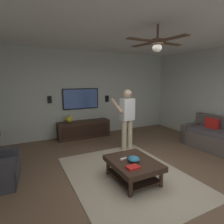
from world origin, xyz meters
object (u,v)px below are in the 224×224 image
object	(u,v)px
wall_speaker_right	(50,100)
person_standing	(127,116)
wall_speaker_left	(107,99)
tv	(81,99)
remote_black	(129,159)
remote_white	(124,159)
coffee_table	(133,166)
ceiling_fan	(157,44)
book	(133,167)
vase_round	(69,119)
media_console	(84,129)
couch	(221,139)
bowl	(134,159)

from	to	relation	value
wall_speaker_right	person_standing	bearing A→B (deg)	-136.21
person_standing	wall_speaker_left	xyz separation A→B (m)	(1.79, -0.25, 0.29)
tv	remote_black	xyz separation A→B (m)	(-3.15, 0.08, -0.85)
person_standing	remote_white	distance (m)	1.68
coffee_table	ceiling_fan	bearing A→B (deg)	-107.59
remote_white	book	world-z (taller)	book
book	remote_white	bearing A→B (deg)	79.98
vase_round	wall_speaker_right	bearing A→B (deg)	64.83
media_console	remote_black	xyz separation A→B (m)	(-2.91, 0.08, 0.14)
ceiling_fan	tv	bearing A→B (deg)	5.73
couch	media_console	distance (m)	4.02
tv	ceiling_fan	world-z (taller)	ceiling_fan
couch	tv	distance (m)	4.29
tv	remote_white	size ratio (longest dim) A/B	8.08
couch	coffee_table	bearing A→B (deg)	1.78
remote_black	ceiling_fan	xyz separation A→B (m)	(-0.20, -0.41, 2.09)
person_standing	vase_round	xyz separation A→B (m)	(1.54, 1.20, -0.27)
couch	remote_black	distance (m)	3.00
wall_speaker_left	wall_speaker_right	distance (m)	1.96
media_console	ceiling_fan	size ratio (longest dim) A/B	1.41
couch	vase_round	size ratio (longest dim) A/B	8.80
remote_black	wall_speaker_right	bearing A→B (deg)	25.05
remote_white	remote_black	world-z (taller)	same
remote_black	ceiling_fan	bearing A→B (deg)	-107.04
coffee_table	media_console	distance (m)	2.99
remote_white	wall_speaker_left	size ratio (longest dim) A/B	0.68
remote_white	ceiling_fan	bearing A→B (deg)	-33.10
person_standing	media_console	bearing A→B (deg)	16.98
wall_speaker_left	vase_round	bearing A→B (deg)	99.48
remote_white	wall_speaker_right	distance (m)	3.35
bowl	vase_round	distance (m)	3.09
coffee_table	wall_speaker_right	bearing A→B (deg)	16.66
wall_speaker_right	media_console	bearing A→B (deg)	-104.26
person_standing	ceiling_fan	xyz separation A→B (m)	(-1.57, 0.38, 1.57)
wall_speaker_left	book	bearing A→B (deg)	161.60
media_console	remote_white	size ratio (longest dim) A/B	11.33
coffee_table	couch	bearing A→B (deg)	-85.62
book	ceiling_fan	world-z (taller)	ceiling_fan
tv	person_standing	size ratio (longest dim) A/B	0.74
media_console	wall_speaker_right	size ratio (longest dim) A/B	7.73
bowl	wall_speaker_left	bearing A→B (deg)	-17.09
bowl	coffee_table	bearing A→B (deg)	-22.39
coffee_table	media_console	size ratio (longest dim) A/B	0.59
vase_round	couch	bearing A→B (deg)	-129.24
wall_speaker_right	ceiling_fan	bearing A→B (deg)	-158.34
book	couch	bearing A→B (deg)	5.22
media_console	person_standing	distance (m)	1.81
bowl	book	distance (m)	0.27
remote_black	bowl	bearing A→B (deg)	-158.11
wall_speaker_left	remote_white	bearing A→B (deg)	160.20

